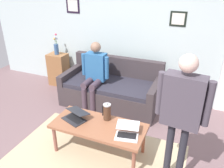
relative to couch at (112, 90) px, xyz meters
The scene contains 12 objects.
ground_plane 1.61m from the couch, 99.21° to the left, with size 7.68×7.68×0.00m, color #755A5D.
area_rug 1.56m from the couch, 104.22° to the left, with size 2.44×1.44×0.01m, color tan.
back_wall 1.25m from the couch, 111.46° to the right, with size 7.04×0.11×2.70m.
couch is the anchor object (origin of this frame).
coffee_table 1.44m from the couch, 105.21° to the left, with size 1.32×0.59×0.47m.
laptop_left 1.39m from the couch, 90.18° to the left, with size 0.42×0.39×0.14m.
laptop_center 1.67m from the couch, 119.58° to the left, with size 0.35×0.36×0.12m.
french_press 1.31m from the couch, 109.60° to the left, with size 0.13×0.11×0.28m.
side_shelf 1.54m from the couch, 13.52° to the right, with size 0.42×0.32×0.74m.
flower_vase 1.64m from the couch, 13.55° to the right, with size 0.10×0.10×0.47m.
person_standing 2.21m from the couch, 134.22° to the left, with size 0.59×0.23×1.68m.
person_seated 0.54m from the couch, 41.76° to the left, with size 0.55×0.51×1.28m.
Camera 1 is at (-1.31, 2.20, 2.39)m, focal length 36.93 mm.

